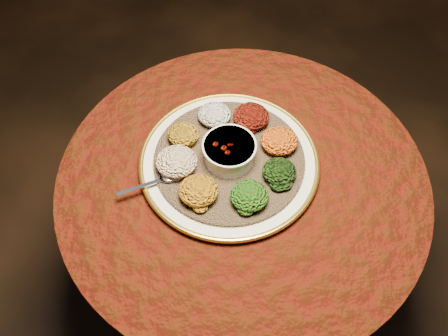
{
  "coord_description": "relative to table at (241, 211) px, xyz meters",
  "views": [
    {
      "loc": [
        -0.06,
        -0.71,
        1.8
      ],
      "look_at": [
        -0.05,
        0.01,
        0.76
      ],
      "focal_mm": 40.0,
      "sensor_mm": 36.0,
      "label": 1
    }
  ],
  "objects": [
    {
      "name": "platter",
      "position": [
        -0.03,
        0.04,
        0.19
      ],
      "size": [
        0.53,
        0.53,
        0.02
      ],
      "rotation": [
        0.0,
        0.0,
        0.21
      ],
      "color": "beige",
      "rests_on": "table"
    },
    {
      "name": "spoon",
      "position": [
        -0.2,
        -0.02,
        0.21
      ],
      "size": [
        0.15,
        0.07,
        0.01
      ],
      "rotation": [
        0.0,
        0.0,
        -2.78
      ],
      "color": "silver",
      "rests_on": "injera"
    },
    {
      "name": "portion_ayib",
      "position": [
        -0.07,
        0.17,
        0.23
      ],
      "size": [
        0.09,
        0.08,
        0.04
      ],
      "primitive_type": "ellipsoid",
      "color": "silver",
      "rests_on": "injera"
    },
    {
      "name": "table",
      "position": [
        0.0,
        0.0,
        0.0
      ],
      "size": [
        0.96,
        0.96,
        0.73
      ],
      "color": "black",
      "rests_on": "ground"
    },
    {
      "name": "portion_gomen",
      "position": [
        0.09,
        -0.02,
        0.23
      ],
      "size": [
        0.09,
        0.08,
        0.04
      ],
      "primitive_type": "ellipsoid",
      "color": "black",
      "rests_on": "injera"
    },
    {
      "name": "portion_mixveg",
      "position": [
        0.01,
        -0.09,
        0.23
      ],
      "size": [
        0.09,
        0.09,
        0.04
      ],
      "primitive_type": "ellipsoid",
      "color": "maroon",
      "rests_on": "injera"
    },
    {
      "name": "injera",
      "position": [
        -0.03,
        0.04,
        0.2
      ],
      "size": [
        0.46,
        0.46,
        0.01
      ],
      "primitive_type": "cylinder",
      "rotation": [
        0.0,
        0.0,
        -0.21
      ],
      "color": "brown",
      "rests_on": "platter"
    },
    {
      "name": "portion_kitfo",
      "position": [
        0.03,
        0.16,
        0.23
      ],
      "size": [
        0.1,
        0.09,
        0.05
      ],
      "primitive_type": "ellipsoid",
      "color": "black",
      "rests_on": "injera"
    },
    {
      "name": "portion_tikil",
      "position": [
        0.1,
        0.08,
        0.23
      ],
      "size": [
        0.1,
        0.09,
        0.05
      ],
      "primitive_type": "ellipsoid",
      "color": "#BE700F",
      "rests_on": "injera"
    },
    {
      "name": "stew_bowl",
      "position": [
        -0.03,
        0.04,
        0.24
      ],
      "size": [
        0.14,
        0.14,
        0.06
      ],
      "color": "white",
      "rests_on": "injera"
    },
    {
      "name": "portion_shiro",
      "position": [
        -0.15,
        0.1,
        0.23
      ],
      "size": [
        0.08,
        0.08,
        0.04
      ],
      "primitive_type": "ellipsoid",
      "color": "#A27013",
      "rests_on": "injera"
    },
    {
      "name": "portion_kik",
      "position": [
        -0.11,
        -0.07,
        0.23
      ],
      "size": [
        0.1,
        0.09,
        0.05
      ],
      "primitive_type": "ellipsoid",
      "color": "#A55C0E",
      "rests_on": "injera"
    },
    {
      "name": "portion_timatim",
      "position": [
        -0.17,
        0.01,
        0.23
      ],
      "size": [
        0.1,
        0.1,
        0.05
      ],
      "primitive_type": "ellipsoid",
      "color": "maroon",
      "rests_on": "injera"
    }
  ]
}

